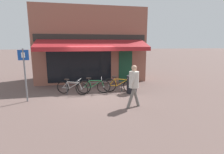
{
  "coord_description": "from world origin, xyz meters",
  "views": [
    {
      "loc": [
        -0.85,
        -8.55,
        2.54
      ],
      "look_at": [
        0.74,
        -0.91,
        1.05
      ],
      "focal_mm": 28.0,
      "sensor_mm": 36.0,
      "label": 1
    }
  ],
  "objects_px": {
    "bicycle_silver": "(72,88)",
    "bicycle_green": "(94,86)",
    "parking_sign": "(25,70)",
    "litter_bin": "(132,83)",
    "bicycle_orange": "(120,85)",
    "pedestrian_adult": "(134,82)"
  },
  "relations": [
    {
      "from": "bicycle_orange",
      "to": "pedestrian_adult",
      "type": "relative_size",
      "value": 1.02
    },
    {
      "from": "litter_bin",
      "to": "parking_sign",
      "type": "bearing_deg",
      "value": -175.91
    },
    {
      "from": "bicycle_silver",
      "to": "litter_bin",
      "type": "relative_size",
      "value": 1.53
    },
    {
      "from": "bicycle_green",
      "to": "litter_bin",
      "type": "height_order",
      "value": "litter_bin"
    },
    {
      "from": "litter_bin",
      "to": "bicycle_silver",
      "type": "bearing_deg",
      "value": 173.07
    },
    {
      "from": "bicycle_silver",
      "to": "parking_sign",
      "type": "height_order",
      "value": "parking_sign"
    },
    {
      "from": "bicycle_orange",
      "to": "litter_bin",
      "type": "relative_size",
      "value": 1.72
    },
    {
      "from": "pedestrian_adult",
      "to": "litter_bin",
      "type": "xyz_separation_m",
      "value": [
        0.57,
        1.99,
        -0.53
      ]
    },
    {
      "from": "bicycle_silver",
      "to": "parking_sign",
      "type": "bearing_deg",
      "value": -134.39
    },
    {
      "from": "bicycle_silver",
      "to": "bicycle_green",
      "type": "bearing_deg",
      "value": 22.82
    },
    {
      "from": "litter_bin",
      "to": "bicycle_green",
      "type": "bearing_deg",
      "value": 170.48
    },
    {
      "from": "bicycle_orange",
      "to": "bicycle_silver",
      "type": "bearing_deg",
      "value": -162.3
    },
    {
      "from": "bicycle_silver",
      "to": "bicycle_green",
      "type": "height_order",
      "value": "bicycle_green"
    },
    {
      "from": "bicycle_green",
      "to": "litter_bin",
      "type": "relative_size",
      "value": 1.65
    },
    {
      "from": "bicycle_green",
      "to": "bicycle_orange",
      "type": "xyz_separation_m",
      "value": [
        1.35,
        -0.08,
        0.02
      ]
    },
    {
      "from": "pedestrian_adult",
      "to": "litter_bin",
      "type": "relative_size",
      "value": 1.68
    },
    {
      "from": "bicycle_green",
      "to": "pedestrian_adult",
      "type": "height_order",
      "value": "pedestrian_adult"
    },
    {
      "from": "parking_sign",
      "to": "litter_bin",
      "type": "bearing_deg",
      "value": 4.09
    },
    {
      "from": "litter_bin",
      "to": "parking_sign",
      "type": "relative_size",
      "value": 0.44
    },
    {
      "from": "bicycle_green",
      "to": "parking_sign",
      "type": "relative_size",
      "value": 0.73
    },
    {
      "from": "bicycle_orange",
      "to": "litter_bin",
      "type": "distance_m",
      "value": 0.65
    },
    {
      "from": "bicycle_orange",
      "to": "pedestrian_adult",
      "type": "distance_m",
      "value": 2.33
    }
  ]
}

